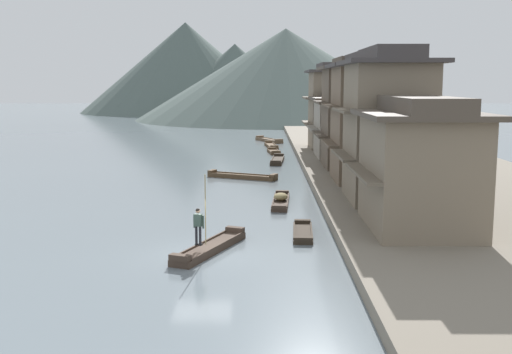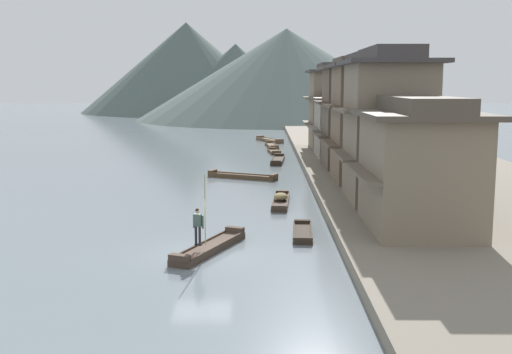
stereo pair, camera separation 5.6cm
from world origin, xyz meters
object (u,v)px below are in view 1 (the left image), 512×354
object	(u,v)px
boat_midriver_upstream	(281,200)
house_waterfront_second	(388,126)
boat_moored_nearest	(269,140)
boat_midriver_drifting	(271,146)
boat_moored_far	(242,176)
house_waterfront_tall	(371,119)
boat_moored_third	(303,232)
boat_upstream_distant	(274,152)
boat_foreground_poled	(210,248)
house_waterfront_nearest	(419,165)
house_waterfront_far	(340,124)
house_waterfront_end	(330,107)
boatman_person	(199,222)
house_waterfront_narrow	(352,114)
boat_moored_second	(277,160)

from	to	relation	value
boat_midriver_upstream	house_waterfront_second	xyz separation A→B (m)	(6.08, -1.59, 4.65)
boat_moored_nearest	boat_midriver_drifting	bearing A→B (deg)	-88.42
boat_moored_far	house_waterfront_tall	xyz separation A→B (m)	(9.07, -4.56, 4.71)
boat_moored_third	boat_midriver_upstream	distance (m)	7.98
house_waterfront_second	boat_upstream_distant	bearing A→B (deg)	101.49
boat_moored_nearest	boat_midriver_upstream	xyz separation A→B (m)	(0.29, -40.94, 0.04)
boat_foreground_poled	boat_moored_far	xyz separation A→B (m)	(0.74, 21.34, -0.01)
boat_midriver_drifting	house_waterfront_nearest	size ratio (longest dim) A/B	0.76
boat_moored_far	house_waterfront_far	distance (m)	13.81
house_waterfront_second	house_waterfront_end	world-z (taller)	same
house_waterfront_nearest	house_waterfront_far	bearing A→B (deg)	90.27
boat_moored_nearest	house_waterfront_second	world-z (taller)	house_waterfront_second
boat_midriver_upstream	house_waterfront_nearest	world-z (taller)	house_waterfront_nearest
boat_upstream_distant	house_waterfront_second	size ratio (longest dim) A/B	0.44
boatman_person	house_waterfront_narrow	world-z (taller)	house_waterfront_narrow
boat_midriver_upstream	house_waterfront_narrow	xyz separation A→B (m)	(6.09, 13.07, 4.66)
boat_moored_nearest	boat_moored_far	xyz separation A→B (m)	(-2.40, -30.64, -0.02)
house_waterfront_far	house_waterfront_nearest	bearing A→B (deg)	-89.73
boat_moored_third	house_waterfront_narrow	bearing A→B (deg)	75.97
boat_moored_second	house_waterfront_second	distance (m)	23.26
boat_moored_second	boat_midriver_drifting	distance (m)	13.54
boat_moored_third	house_waterfront_nearest	xyz separation A→B (m)	(5.32, -0.89, 3.44)
boat_moored_third	boat_midriver_upstream	world-z (taller)	boat_midriver_upstream
house_waterfront_nearest	boat_foreground_poled	bearing A→B (deg)	-167.02
boatman_person	boat_moored_nearest	xyz separation A→B (m)	(3.52, 52.97, -1.36)
house_waterfront_nearest	house_waterfront_tall	world-z (taller)	house_waterfront_tall
house_waterfront_tall	house_waterfront_far	distance (m)	14.78
boat_moored_second	house_waterfront_tall	distance (m)	16.59
boat_foreground_poled	boatman_person	xyz separation A→B (m)	(-0.38, -0.99, 1.37)
boatman_person	boat_moored_second	world-z (taller)	boatman_person
house_waterfront_far	boat_moored_far	bearing A→B (deg)	-130.62
boat_moored_nearest	boat_moored_second	size ratio (longest dim) A/B	0.98
boat_midriver_upstream	house_waterfront_narrow	bearing A→B (deg)	65.01
boat_moored_third	boat_midriver_drifting	distance (m)	41.92
house_waterfront_tall	house_waterfront_second	bearing A→B (deg)	-92.38
boat_foreground_poled	boat_moored_far	size ratio (longest dim) A/B	1.01
boatman_person	boat_midriver_drifting	size ratio (longest dim) A/B	0.52
boat_upstream_distant	house_waterfront_narrow	size ratio (longest dim) A/B	0.44
boat_moored_third	house_waterfront_end	distance (m)	36.51
boatman_person	house_waterfront_tall	world-z (taller)	house_waterfront_tall
boat_moored_third	house_waterfront_narrow	world-z (taller)	house_waterfront_narrow
boatman_person	boat_moored_second	xyz separation A→B (m)	(4.09, 32.46, -1.38)
boat_midriver_upstream	house_waterfront_narrow	distance (m)	15.15
house_waterfront_tall	boat_foreground_poled	bearing A→B (deg)	-120.30
boatman_person	boat_moored_nearest	distance (m)	53.11
boat_moored_third	boat_moored_far	size ratio (longest dim) A/B	0.74
boat_upstream_distant	house_waterfront_narrow	distance (m)	16.68
boat_midriver_drifting	house_waterfront_far	size ratio (longest dim) A/B	0.77
house_waterfront_tall	boat_midriver_drifting	bearing A→B (deg)	102.93
boat_moored_far	house_waterfront_second	world-z (taller)	house_waterfront_second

